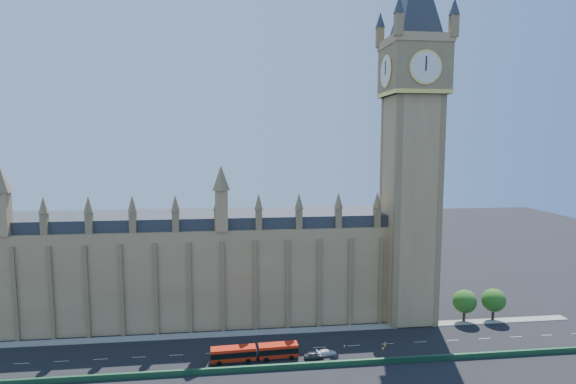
{
  "coord_description": "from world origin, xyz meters",
  "views": [
    {
      "loc": [
        -6.54,
        -96.12,
        46.62
      ],
      "look_at": [
        5.92,
        10.0,
        34.63
      ],
      "focal_mm": 28.0,
      "sensor_mm": 36.0,
      "label": 1
    }
  ],
  "objects": [
    {
      "name": "car_grey",
      "position": [
        9.81,
        -5.04,
        0.73
      ],
      "size": [
        4.32,
        1.82,
        1.46
      ],
      "primitive_type": "imported",
      "rotation": [
        0.0,
        0.0,
        1.59
      ],
      "color": "#42444A",
      "rests_on": "ground"
    },
    {
      "name": "tree_east_near",
      "position": [
        52.22,
        10.08,
        5.64
      ],
      "size": [
        6.0,
        6.0,
        8.5
      ],
      "color": "#382619",
      "rests_on": "ground"
    },
    {
      "name": "ground",
      "position": [
        0.0,
        0.0,
        0.0
      ],
      "size": [
        400.0,
        400.0,
        0.0
      ],
      "primitive_type": "plane",
      "color": "black",
      "rests_on": "ground"
    },
    {
      "name": "red_bus",
      "position": [
        -2.97,
        -4.27,
        1.67
      ],
      "size": [
        18.78,
        3.79,
        3.17
      ],
      "rotation": [
        0.0,
        0.0,
        0.05
      ],
      "color": "red",
      "rests_on": "ground"
    },
    {
      "name": "cone_a",
      "position": [
        26.8,
        -1.59,
        0.39
      ],
      "size": [
        0.51,
        0.51,
        0.78
      ],
      "rotation": [
        0.0,
        0.0,
        0.04
      ],
      "color": "black",
      "rests_on": "ground"
    },
    {
      "name": "tree_east_far",
      "position": [
        60.22,
        10.08,
        5.64
      ],
      "size": [
        6.0,
        6.0,
        8.5
      ],
      "color": "#382619",
      "rests_on": "ground"
    },
    {
      "name": "cone_b",
      "position": [
        27.37,
        -0.26,
        0.34
      ],
      "size": [
        0.46,
        0.46,
        0.69
      ],
      "rotation": [
        0.0,
        0.0,
        0.05
      ],
      "color": "black",
      "rests_on": "ground"
    },
    {
      "name": "bridge_parapet",
      "position": [
        0.0,
        -9.0,
        0.6
      ],
      "size": [
        160.0,
        0.6,
        1.2
      ],
      "primitive_type": "cube",
      "color": "#1E4C2D",
      "rests_on": "ground"
    },
    {
      "name": "kerb_north",
      "position": [
        0.0,
        9.5,
        0.08
      ],
      "size": [
        160.0,
        3.0,
        0.16
      ],
      "primitive_type": "cube",
      "color": "gray",
      "rests_on": "ground"
    },
    {
      "name": "car_silver",
      "position": [
        2.0,
        -4.39,
        0.71
      ],
      "size": [
        4.33,
        1.6,
        1.41
      ],
      "primitive_type": "imported",
      "rotation": [
        0.0,
        0.0,
        1.55
      ],
      "color": "#9A9CA1",
      "rests_on": "ground"
    },
    {
      "name": "palace_westminster",
      "position": [
        -25.0,
        22.0,
        13.86
      ],
      "size": [
        120.0,
        20.0,
        28.0
      ],
      "color": "#A27B4E",
      "rests_on": "ground"
    },
    {
      "name": "car_white",
      "position": [
        12.78,
        -4.06,
        0.65
      ],
      "size": [
        4.65,
        2.25,
        1.3
      ],
      "primitive_type": "imported",
      "rotation": [
        0.0,
        0.0,
        1.67
      ],
      "color": "white",
      "rests_on": "ground"
    },
    {
      "name": "cone_c",
      "position": [
        17.62,
        -0.8,
        0.37
      ],
      "size": [
        0.57,
        0.57,
        0.75
      ],
      "rotation": [
        0.0,
        0.0,
        0.22
      ],
      "color": "black",
      "rests_on": "ground"
    },
    {
      "name": "elizabeth_tower",
      "position": [
        38.0,
        13.99,
        54.56
      ],
      "size": [
        20.59,
        20.59,
        105.0
      ],
      "color": "#A27B4E",
      "rests_on": "ground"
    },
    {
      "name": "cone_d",
      "position": [
        25.89,
        -2.96,
        0.36
      ],
      "size": [
        0.61,
        0.61,
        0.73
      ],
      "rotation": [
        0.0,
        0.0,
        -0.42
      ],
      "color": "black",
      "rests_on": "ground"
    }
  ]
}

